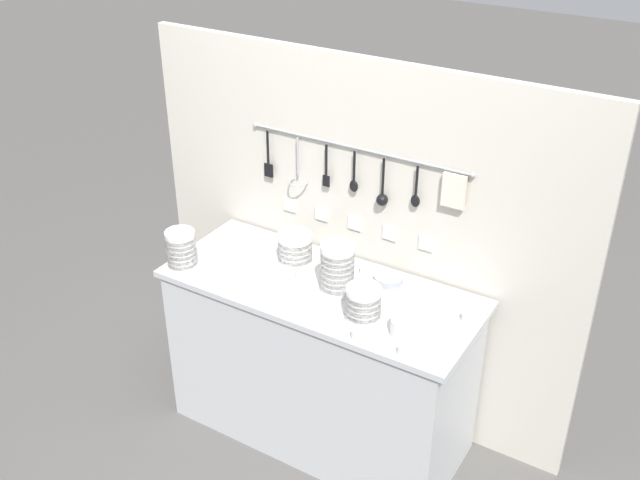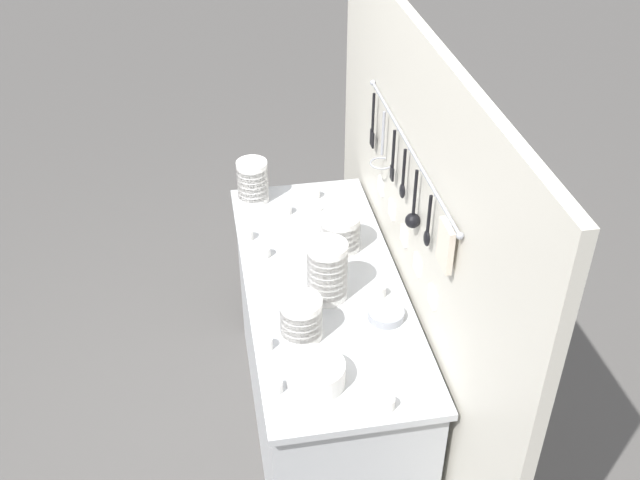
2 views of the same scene
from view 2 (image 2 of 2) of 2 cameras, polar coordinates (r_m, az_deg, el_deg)
The scene contains 19 objects.
ground_plane at distance 3.61m, azimuth 0.20°, elevation -14.32°, with size 20.00×20.00×0.00m, color #514F4C.
counter at distance 3.28m, azimuth 0.22°, elevation -9.26°, with size 1.51×0.62×0.90m.
back_wall at distance 3.02m, azimuth 6.70°, elevation -1.64°, with size 2.31×0.11×1.90m.
bowl_stack_back_corner at distance 2.69m, azimuth -1.45°, elevation -5.99°, with size 0.15×0.15×0.17m.
bowl_stack_short_front at distance 3.44m, azimuth -5.16°, elevation 4.48°, with size 0.14×0.14×0.20m.
bowl_stack_nested_right at distance 2.84m, azimuth 0.59°, elevation -2.35°, with size 0.15×0.15×0.25m.
bowl_stack_wide_centre at distance 3.12m, azimuth 1.55°, elevation 0.60°, with size 0.17×0.17×0.16m.
plate_stack at distance 2.55m, azimuth -0.32°, elevation -10.14°, with size 0.20×0.20×0.08m.
steel_mixing_bowl at distance 2.82m, azimuth 5.06°, elevation -5.68°, with size 0.14×0.14×0.03m.
cup_edge_far at distance 2.91m, azimuth 4.59°, elevation -3.90°, with size 0.05×0.05×0.05m.
cup_centre at distance 3.48m, azimuth -0.39°, elevation 3.58°, with size 0.05×0.05×0.05m.
cup_by_caddy at distance 3.22m, azimuth -5.53°, elevation 0.41°, with size 0.05×0.05×0.05m.
cup_back_left at distance 2.69m, azimuth -4.12°, elevation -7.88°, with size 0.05×0.05×0.05m.
cup_back_right at distance 3.11m, azimuth -4.23°, elevation -0.90°, with size 0.05×0.05×0.05m.
cup_mid_row at distance 3.06m, azimuth 0.05°, elevation -1.46°, with size 0.05×0.05×0.05m.
cup_edge_near at distance 2.50m, azimuth 5.18°, elevation -12.30°, with size 0.05×0.05×0.05m.
cup_beside_plates at distance 3.37m, azimuth -2.58°, elevation 2.36°, with size 0.05×0.05×0.05m.
cup_front_left at distance 2.54m, azimuth -3.39°, elevation -11.09°, with size 0.05×0.05×0.05m.
cup_front_right at distance 3.36m, azimuth -0.13°, elevation 2.26°, with size 0.05×0.05×0.05m.
Camera 2 is at (2.29, -0.42, 2.76)m, focal length 42.00 mm.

